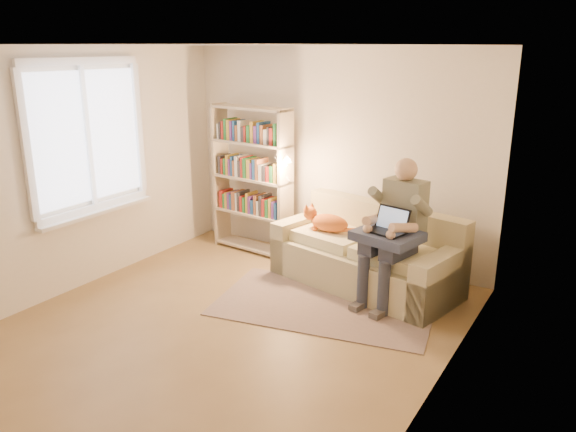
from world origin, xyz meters
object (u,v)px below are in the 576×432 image
Objects in this scene: sofa at (367,258)px; laptop at (391,226)px; bookshelf at (252,173)px; person at (396,224)px; cat at (326,221)px.

laptop reaches higher than sofa.
bookshelf is at bearing -176.08° from sofa.
bookshelf is (-2.14, 0.49, 0.20)m from person.
sofa reaches higher than cat.
person is 0.80× the size of bookshelf.
sofa is 0.71m from person.
sofa is at bearing 14.78° from cat.
laptop is (0.40, -0.39, 0.54)m from sofa.
bookshelf is (-1.21, 0.27, 0.38)m from cat.
bookshelf is (-1.73, 0.25, 0.73)m from sofa.
laptop is at bearing -11.31° from bookshelf.
sofa is 0.62m from cat.
laptop is at bearing -31.97° from sofa.
person is at bearing -1.47° from cat.
sofa is 1.46× the size of person.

